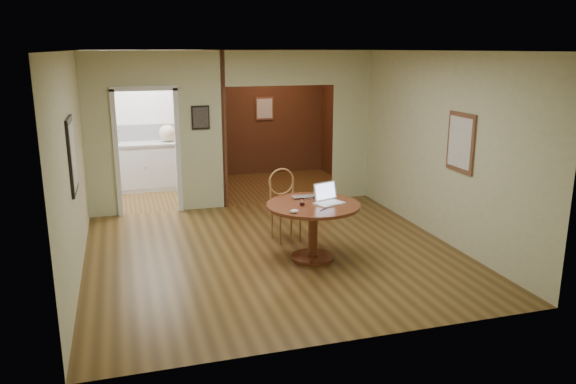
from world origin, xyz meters
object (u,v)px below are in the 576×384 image
object	(u,v)px
dining_table	(313,218)
open_laptop	(327,198)
closed_laptop	(306,198)
chair	(284,200)

from	to	relation	value
dining_table	open_laptop	bearing A→B (deg)	0.49
dining_table	closed_laptop	world-z (taller)	closed_laptop
open_laptop	closed_laptop	world-z (taller)	open_laptop
closed_laptop	dining_table	bearing A→B (deg)	-89.96
chair	closed_laptop	distance (m)	0.70
dining_table	closed_laptop	size ratio (longest dim) A/B	3.44
chair	closed_laptop	world-z (taller)	chair
dining_table	open_laptop	world-z (taller)	open_laptop
chair	closed_laptop	bearing A→B (deg)	-86.96
open_laptop	chair	bearing A→B (deg)	89.16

